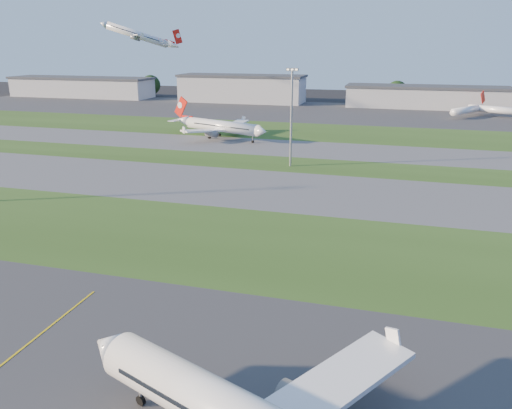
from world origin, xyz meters
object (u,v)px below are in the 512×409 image
(mini_jet_near, at_px, (468,110))
(mini_jet_far, at_px, (498,110))
(airliner_taxiing, at_px, (221,127))
(light_mast_centre, at_px, (291,111))

(mini_jet_near, relative_size, mini_jet_far, 0.96)
(airliner_taxiing, xyz_separation_m, mini_jet_far, (102.17, 85.37, -0.95))
(airliner_taxiing, distance_m, mini_jet_far, 133.15)
(airliner_taxiing, relative_size, light_mast_centre, 1.43)
(mini_jet_far, height_order, light_mast_centre, light_mast_centre)
(airliner_taxiing, relative_size, mini_jet_far, 1.42)
(mini_jet_near, bearing_deg, mini_jet_far, -42.28)
(mini_jet_near, distance_m, light_mast_centre, 129.86)
(airliner_taxiing, height_order, mini_jet_far, airliner_taxiing)
(mini_jet_far, bearing_deg, airliner_taxiing, -111.18)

